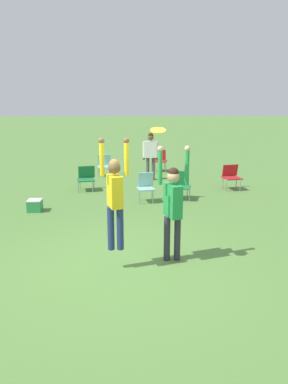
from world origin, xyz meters
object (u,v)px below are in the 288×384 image
object	(u,v)px
camping_chair_0	(231,175)
camping_chair_1	(181,183)
camping_chair_4	(86,177)
frisbee	(158,130)
camping_chair_5	(160,159)
cooler_box	(35,205)
person_jumping	(115,193)
person_spectator_near	(151,152)
camping_chair_3	(146,185)
person_defending	(173,201)
camping_chair_2	(104,164)

from	to	relation	value
camping_chair_0	camping_chair_1	distance (m)	2.22
camping_chair_4	frisbee	bearing A→B (deg)	96.15
camping_chair_1	camping_chair_5	distance (m)	4.50
camping_chair_0	camping_chair_1	bearing A→B (deg)	20.89
camping_chair_0	cooler_box	world-z (taller)	camping_chair_0
camping_chair_1	cooler_box	world-z (taller)	camping_chair_1
camping_chair_1	person_jumping	bearing A→B (deg)	86.47
person_jumping	person_spectator_near	distance (m)	7.61
frisbee	camping_chair_3	world-z (taller)	frisbee
person_jumping	person_defending	world-z (taller)	person_jumping
frisbee	camping_chair_5	size ratio (longest dim) A/B	0.29
person_defending	camping_chair_4	bearing A→B (deg)	-176.46
camping_chair_3	camping_chair_2	bearing A→B (deg)	-81.69
camping_chair_3	cooler_box	distance (m)	3.20
camping_chair_5	person_spectator_near	distance (m)	1.87
person_jumping	camping_chair_4	size ratio (longest dim) A/B	2.51
camping_chair_3	cooler_box	bearing A→B (deg)	3.97
person_defending	camping_chair_4	world-z (taller)	person_defending
camping_chair_3	frisbee	bearing A→B (deg)	77.60
frisbee	camping_chair_4	size ratio (longest dim) A/B	0.33
camping_chair_5	camping_chair_0	bearing A→B (deg)	140.90
camping_chair_3	camping_chair_5	world-z (taller)	camping_chair_5
person_jumping	cooler_box	distance (m)	4.49
person_defending	camping_chair_2	distance (m)	8.31
camping_chair_5	camping_chair_1	bearing A→B (deg)	111.43
person_defending	camping_chair_2	xyz separation A→B (m)	(-1.73, 8.10, -0.69)
camping_chair_4	person_spectator_near	size ratio (longest dim) A/B	0.45
camping_chair_0	person_jumping	bearing A→B (deg)	46.23
camping_chair_3	camping_chair_5	size ratio (longest dim) A/B	0.95
person_defending	camping_chair_1	xyz separation A→B (m)	(0.80, 4.42, -0.67)
frisbee	camping_chair_2	size ratio (longest dim) A/B	0.31
person_defending	camping_chair_3	size ratio (longest dim) A/B	2.53
person_defending	camping_chair_0	bearing A→B (deg)	137.22
camping_chair_2	person_spectator_near	xyz separation A→B (m)	(1.78, -0.90, 0.60)
frisbee	camping_chair_3	size ratio (longest dim) A/B	0.30
person_defending	frisbee	world-z (taller)	frisbee
frisbee	cooler_box	xyz separation A→B (m)	(-3.04, 3.60, -2.30)
camping_chair_1	person_spectator_near	bearing A→B (deg)	-57.24
person_defending	frisbee	xyz separation A→B (m)	(-0.31, -0.28, 1.31)
person_jumping	camping_chair_1	size ratio (longest dim) A/B	2.33
camping_chair_5	camping_chair_2	bearing A→B (deg)	38.06
camping_chair_1	person_spectator_near	xyz separation A→B (m)	(-0.75, 2.78, 0.58)
person_jumping	camping_chair_1	distance (m)	5.17
person_jumping	camping_chair_4	distance (m)	6.23
person_defending	person_spectator_near	distance (m)	7.19
camping_chair_3	person_spectator_near	size ratio (longest dim) A/B	0.49
camping_chair_4	cooler_box	world-z (taller)	camping_chair_4
camping_chair_0	cooler_box	size ratio (longest dim) A/B	2.17
camping_chair_4	person_spectator_near	distance (m)	2.75
frisbee	camping_chair_0	xyz separation A→B (m)	(2.97, 5.90, -1.99)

